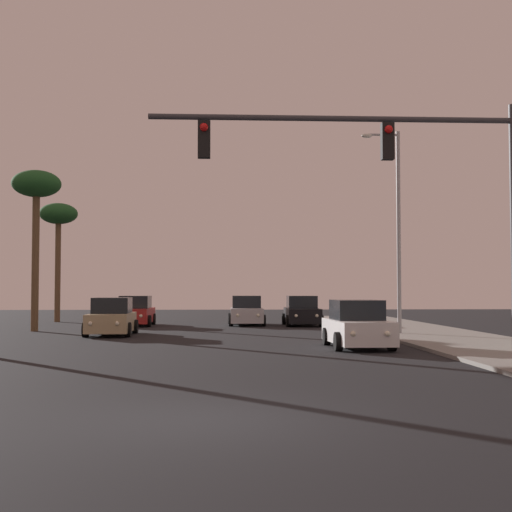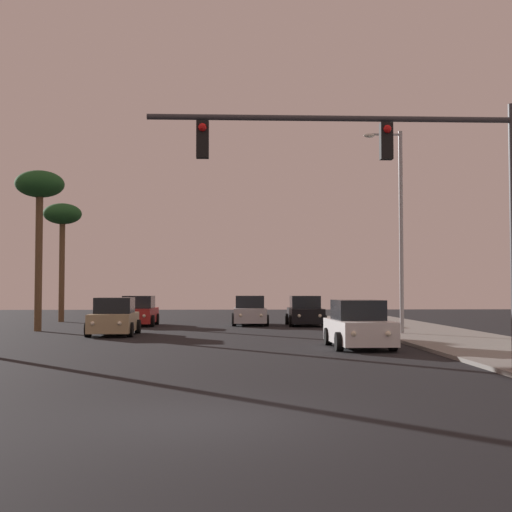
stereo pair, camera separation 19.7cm
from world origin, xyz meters
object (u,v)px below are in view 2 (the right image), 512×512
object	(u,v)px
car_silver	(250,312)
car_white	(359,326)
palm_tree_mid	(40,192)
car_black	(305,312)
traffic_light_mast	(404,176)
street_lamp	(398,220)
palm_tree_far	(62,219)
car_red	(139,312)
car_tan	(114,318)

from	to	relation	value
car_silver	car_white	bearing A→B (deg)	102.44
palm_tree_mid	car_black	bearing A→B (deg)	19.26
car_silver	traffic_light_mast	bearing A→B (deg)	97.92
traffic_light_mast	palm_tree_mid	xyz separation A→B (m)	(-13.59, 18.34, 2.04)
street_lamp	traffic_light_mast	bearing A→B (deg)	-103.05
palm_tree_far	palm_tree_mid	bearing A→B (deg)	-83.35
car_black	car_silver	size ratio (longest dim) A/B	1.00
car_red	palm_tree_far	distance (m)	9.29
car_silver	traffic_light_mast	world-z (taller)	traffic_light_mast
car_red	car_white	world-z (taller)	same
car_red	palm_tree_mid	size ratio (longest dim) A/B	0.55
car_black	street_lamp	size ratio (longest dim) A/B	0.48
car_red	car_silver	size ratio (longest dim) A/B	1.00
traffic_light_mast	palm_tree_far	world-z (taller)	palm_tree_far
car_red	car_white	xyz separation A→B (m)	(9.61, -15.60, 0.00)
car_black	palm_tree_far	size ratio (longest dim) A/B	0.58
car_black	palm_tree_mid	size ratio (longest dim) A/B	0.55
car_black	car_silver	xyz separation A→B (m)	(-3.12, 0.72, 0.00)
street_lamp	palm_tree_mid	distance (m)	17.46
car_white	street_lamp	world-z (taller)	street_lamp
car_red	palm_tree_mid	world-z (taller)	palm_tree_mid
car_black	traffic_light_mast	distance (m)	23.48
car_silver	traffic_light_mast	distance (m)	24.38
car_black	palm_tree_far	distance (m)	16.75
car_tan	palm_tree_far	size ratio (longest dim) A/B	0.58
car_black	street_lamp	xyz separation A→B (m)	(3.18, -8.93, 4.36)
car_red	car_white	bearing A→B (deg)	122.72
car_tan	traffic_light_mast	distance (m)	18.26
car_tan	palm_tree_far	distance (m)	15.35
car_black	palm_tree_mid	world-z (taller)	palm_tree_mid
car_black	traffic_light_mast	bearing A→B (deg)	90.76
car_tan	street_lamp	distance (m)	13.42
traffic_light_mast	palm_tree_mid	bearing A→B (deg)	126.54
traffic_light_mast	car_black	bearing A→B (deg)	89.74
palm_tree_far	street_lamp	bearing A→B (deg)	-38.10
car_silver	car_white	xyz separation A→B (m)	(3.32, -16.00, 0.00)
car_tan	palm_tree_mid	xyz separation A→B (m)	(-4.22, 3.19, 6.09)
car_tan	palm_tree_far	world-z (taller)	palm_tree_far
car_red	car_tan	world-z (taller)	same
car_silver	car_white	world-z (taller)	same
traffic_light_mast	palm_tree_mid	size ratio (longest dim) A/B	1.14
palm_tree_far	car_silver	bearing A→B (deg)	-20.93
car_white	street_lamp	bearing A→B (deg)	-117.00
palm_tree_mid	street_lamp	bearing A→B (deg)	-13.80
street_lamp	car_silver	bearing A→B (deg)	123.14
car_black	traffic_light_mast	xyz separation A→B (m)	(-0.11, -23.12, 4.05)
palm_tree_mid	palm_tree_far	bearing A→B (deg)	96.65
car_silver	car_tan	world-z (taller)	same
car_black	palm_tree_far	bearing A→B (deg)	-18.31
car_silver	palm_tree_mid	size ratio (longest dim) A/B	0.55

